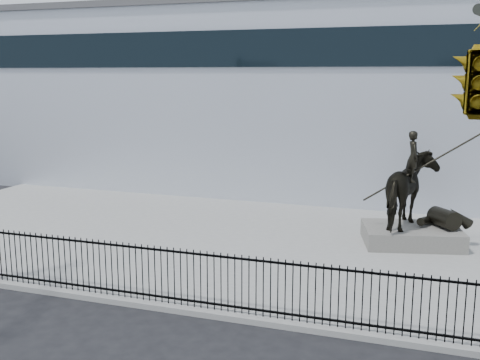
% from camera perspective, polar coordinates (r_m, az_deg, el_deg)
% --- Properties ---
extents(ground, '(120.00, 120.00, 0.00)m').
position_cam_1_polar(ground, '(13.55, -6.71, -15.27)').
color(ground, black).
rests_on(ground, ground).
extents(plaza, '(30.00, 12.00, 0.15)m').
position_cam_1_polar(plaza, '(19.63, 2.05, -6.58)').
color(plaza, gray).
rests_on(plaza, ground).
extents(building, '(44.00, 14.00, 9.00)m').
position_cam_1_polar(building, '(31.45, 8.92, 8.05)').
color(building, silver).
rests_on(building, ground).
extents(picket_fence, '(22.10, 0.10, 1.50)m').
position_cam_1_polar(picket_fence, '(14.23, -4.63, -9.95)').
color(picket_fence, black).
rests_on(picket_fence, plaza).
extents(statue_plinth, '(3.62, 2.87, 0.60)m').
position_cam_1_polar(statue_plinth, '(20.25, 17.03, -5.41)').
color(statue_plinth, '#5F5C56').
rests_on(statue_plinth, plaza).
extents(equestrian_statue, '(4.00, 2.96, 3.47)m').
position_cam_1_polar(equestrian_statue, '(19.90, 17.45, -1.10)').
color(equestrian_statue, black).
rests_on(equestrian_statue, statue_plinth).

